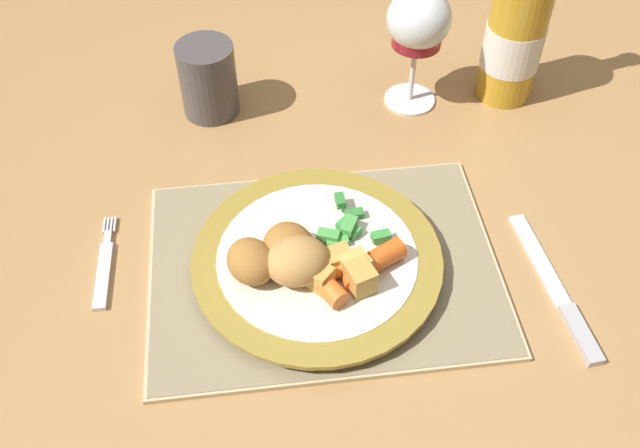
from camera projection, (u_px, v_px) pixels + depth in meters
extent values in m
plane|color=brown|center=(330.00, 419.00, 1.45)|extent=(6.00, 6.00, 0.00)
cube|color=#AD7F4C|center=(336.00, 161.00, 0.91)|extent=(1.19, 0.86, 0.04)
cube|color=#AD7F4C|center=(32.00, 192.00, 1.39)|extent=(0.06, 0.06, 0.70)
cube|color=#AD7F4C|center=(567.00, 146.00, 1.48)|extent=(0.06, 0.06, 0.70)
cube|color=#CCB789|center=(323.00, 267.00, 0.77)|extent=(0.37, 0.28, 0.01)
cube|color=gray|center=(323.00, 265.00, 0.77)|extent=(0.37, 0.27, 0.00)
cylinder|color=white|center=(317.00, 264.00, 0.76)|extent=(0.22, 0.22, 0.01)
cylinder|color=olive|center=(317.00, 258.00, 0.75)|extent=(0.27, 0.27, 0.01)
cylinder|color=white|center=(317.00, 256.00, 0.75)|extent=(0.21, 0.21, 0.00)
ellipsoid|color=tan|center=(298.00, 261.00, 0.72)|extent=(0.08, 0.07, 0.05)
ellipsoid|color=#A87033|center=(251.00, 261.00, 0.72)|extent=(0.07, 0.07, 0.04)
ellipsoid|color=#A87033|center=(289.00, 249.00, 0.73)|extent=(0.06, 0.07, 0.04)
cube|color=#338438|center=(351.00, 215.00, 0.78)|extent=(0.02, 0.01, 0.01)
cube|color=green|center=(381.00, 236.00, 0.76)|extent=(0.02, 0.01, 0.01)
cube|color=#4CA84C|center=(328.00, 236.00, 0.76)|extent=(0.03, 0.02, 0.01)
cube|color=#338438|center=(340.00, 201.00, 0.79)|extent=(0.01, 0.02, 0.01)
cube|color=#4CA84C|center=(337.00, 241.00, 0.76)|extent=(0.02, 0.01, 0.01)
cube|color=green|center=(349.00, 228.00, 0.77)|extent=(0.03, 0.03, 0.01)
cube|color=#4CA84C|center=(349.00, 225.00, 0.76)|extent=(0.02, 0.03, 0.01)
cylinder|color=orange|center=(329.00, 289.00, 0.71)|extent=(0.04, 0.05, 0.02)
cylinder|color=orange|center=(354.00, 266.00, 0.73)|extent=(0.05, 0.02, 0.02)
cylinder|color=orange|center=(348.00, 269.00, 0.73)|extent=(0.02, 0.05, 0.02)
cylinder|color=orange|center=(387.00, 254.00, 0.74)|extent=(0.04, 0.04, 0.02)
cube|color=silver|center=(103.00, 276.00, 0.76)|extent=(0.02, 0.09, 0.01)
cube|color=silver|center=(108.00, 238.00, 0.80)|extent=(0.01, 0.02, 0.01)
cube|color=silver|center=(115.00, 225.00, 0.81)|extent=(0.00, 0.02, 0.00)
cube|color=silver|center=(111.00, 225.00, 0.81)|extent=(0.00, 0.02, 0.00)
cube|color=silver|center=(108.00, 225.00, 0.81)|extent=(0.00, 0.02, 0.00)
cube|color=silver|center=(104.00, 225.00, 0.81)|extent=(0.00, 0.02, 0.00)
cube|color=silver|center=(539.00, 259.00, 0.78)|extent=(0.03, 0.13, 0.00)
cube|color=#B2B2B7|center=(581.00, 334.00, 0.71)|extent=(0.02, 0.07, 0.01)
cylinder|color=silver|center=(409.00, 100.00, 0.96)|extent=(0.07, 0.07, 0.00)
cylinder|color=silver|center=(413.00, 72.00, 0.93)|extent=(0.01, 0.01, 0.09)
ellipsoid|color=silver|center=(419.00, 19.00, 0.87)|extent=(0.08, 0.08, 0.07)
cylinder|color=maroon|center=(417.00, 35.00, 0.89)|extent=(0.06, 0.06, 0.03)
cylinder|color=gold|center=(514.00, 39.00, 0.91)|extent=(0.07, 0.07, 0.17)
cylinder|color=white|center=(513.00, 45.00, 0.92)|extent=(0.08, 0.08, 0.06)
cube|color=gold|center=(360.00, 278.00, 0.71)|extent=(0.03, 0.04, 0.03)
cube|color=gold|center=(318.00, 277.00, 0.72)|extent=(0.04, 0.03, 0.03)
cube|color=#DBB256|center=(355.00, 267.00, 0.72)|extent=(0.04, 0.03, 0.03)
cube|color=gold|center=(338.00, 260.00, 0.73)|extent=(0.03, 0.03, 0.03)
cylinder|color=#4C4747|center=(208.00, 79.00, 0.91)|extent=(0.07, 0.07, 0.10)
cylinder|color=#2A2727|center=(204.00, 50.00, 0.88)|extent=(0.06, 0.06, 0.01)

